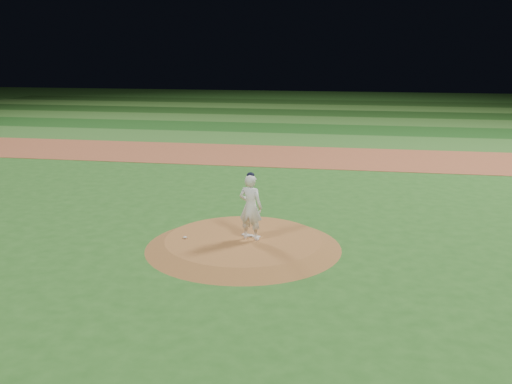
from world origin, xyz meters
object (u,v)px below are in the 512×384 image
at_px(pitching_rubber, 251,236).
at_px(rosin_bag, 185,237).
at_px(pitcher_on_mound, 251,207).
at_px(pitchers_mound, 243,243).

distance_m(pitching_rubber, rosin_bag, 1.87).
height_order(pitching_rubber, rosin_bag, rosin_bag).
distance_m(rosin_bag, pitcher_on_mound, 2.06).
bearing_deg(pitchers_mound, rosin_bag, -169.82).
relative_size(pitchers_mound, pitching_rubber, 9.77).
bearing_deg(pitching_rubber, pitcher_on_mound, -61.16).
height_order(rosin_bag, pitcher_on_mound, pitcher_on_mound).
relative_size(rosin_bag, pitcher_on_mound, 0.06).
relative_size(pitchers_mound, pitcher_on_mound, 2.87).
bearing_deg(rosin_bag, pitching_rubber, 16.60).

